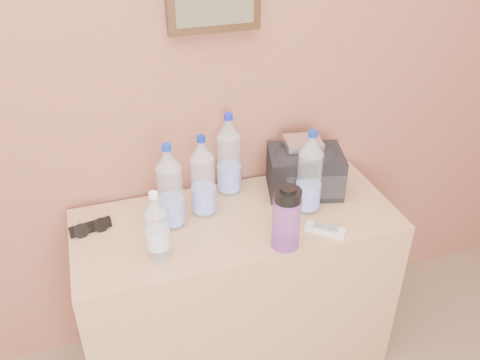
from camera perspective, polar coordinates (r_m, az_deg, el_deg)
The scene contains 11 objects.
dresser at distance 1.98m, azimuth -0.34°, elevation -12.42°, with size 1.11×0.46×0.70m, color tan.
pet_large_a at distance 1.67m, azimuth -7.83°, elevation -1.18°, with size 0.08×0.08×0.31m.
pet_large_b at distance 1.82m, azimuth -1.25°, elevation 2.44°, with size 0.08×0.08×0.31m.
pet_large_c at distance 1.71m, azimuth -4.18°, elevation -0.00°, with size 0.08×0.08×0.30m.
pet_large_d at distance 1.74m, azimuth 7.80°, elevation 0.45°, with size 0.08×0.08×0.31m.
pet_small at distance 1.55m, azimuth -9.29°, elevation -5.54°, with size 0.07×0.07×0.24m.
nalgene_bottle at distance 1.58m, azimuth 5.24°, elevation -4.24°, with size 0.09×0.09×0.22m.
sunglasses at distance 1.76m, azimuth -16.45°, elevation -5.09°, with size 0.14×0.05×0.04m, color black, non-canonical shape.
ac_remote at distance 1.71m, azimuth 9.55°, elevation -5.52°, with size 0.13×0.04×0.02m, color silver.
toiletry_bag at distance 1.87m, azimuth 7.32°, elevation 1.21°, with size 0.26×0.19×0.18m, color black, non-canonical shape.
foil_packet at distance 1.83m, azimuth 7.09°, elevation 4.19°, with size 0.13×0.11×0.03m, color silver.
Camera 1 is at (-0.00, 0.41, 1.74)m, focal length 38.00 mm.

